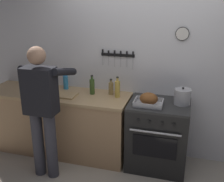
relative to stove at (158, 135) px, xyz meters
name	(u,v)px	position (x,y,z in m)	size (l,w,h in m)	color
wall_back	(148,64)	(-0.22, 0.36, 0.85)	(6.00, 0.13, 2.60)	silver
counter_block	(59,122)	(-1.42, 0.00, 0.00)	(2.03, 0.65, 0.90)	tan
stove	(158,135)	(0.00, 0.00, 0.00)	(0.76, 0.67, 0.90)	black
person_cook	(42,105)	(-1.33, -0.58, 0.50)	(0.51, 0.63, 1.66)	#383842
roasting_pan	(149,100)	(-0.13, -0.11, 0.52)	(0.35, 0.26, 0.16)	#B7B7BC
stock_pot	(182,97)	(0.27, 0.05, 0.55)	(0.21, 0.21, 0.22)	#B7B7BC
cutting_board	(63,95)	(-1.29, -0.08, 0.46)	(0.36, 0.24, 0.02)	tan
bottle_dish_soap	(66,82)	(-1.37, 0.19, 0.55)	(0.07, 0.07, 0.25)	#338CCC
bottle_cooking_oil	(117,89)	(-0.57, 0.07, 0.57)	(0.07, 0.07, 0.28)	gold
bottle_wine_red	(40,81)	(-1.69, 0.05, 0.58)	(0.08, 0.08, 0.31)	#47141E
bottle_olive_oil	(92,86)	(-0.93, 0.09, 0.56)	(0.07, 0.07, 0.27)	#385623
bottle_vinegar	(111,88)	(-0.68, 0.15, 0.54)	(0.07, 0.07, 0.22)	#997F4C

